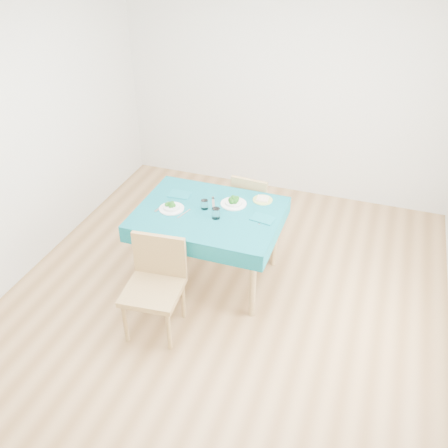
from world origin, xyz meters
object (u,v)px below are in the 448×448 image
(table, at_px, (209,245))
(side_plate, at_px, (263,200))
(chair_near, at_px, (151,277))
(chair_far, at_px, (254,204))
(bowl_far, at_px, (234,201))
(bowl_near, at_px, (171,206))

(table, distance_m, side_plate, 0.67)
(chair_near, distance_m, chair_far, 1.61)
(chair_near, bearing_deg, bowl_far, 64.58)
(side_plate, bearing_deg, chair_near, -117.09)
(side_plate, bearing_deg, chair_far, 116.56)
(table, height_order, chair_near, chair_near)
(chair_near, relative_size, side_plate, 6.16)
(chair_near, bearing_deg, table, 71.39)
(chair_near, bearing_deg, side_plate, 57.28)
(table, height_order, bowl_far, bowl_far)
(bowl_near, distance_m, side_plate, 0.87)
(bowl_near, xyz_separation_m, side_plate, (0.75, 0.43, -0.03))
(table, xyz_separation_m, bowl_far, (0.18, 0.19, 0.42))
(bowl_far, distance_m, side_plate, 0.29)
(bowl_far, xyz_separation_m, side_plate, (0.24, 0.16, -0.03))
(chair_near, xyz_separation_m, chair_far, (0.42, 1.55, -0.11))
(bowl_far, bearing_deg, bowl_near, -152.29)
(chair_far, height_order, bowl_near, chair_far)
(chair_far, bearing_deg, bowl_near, 58.44)
(bowl_near, relative_size, bowl_far, 0.95)
(chair_far, relative_size, bowl_near, 4.08)
(chair_far, bearing_deg, table, 76.13)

